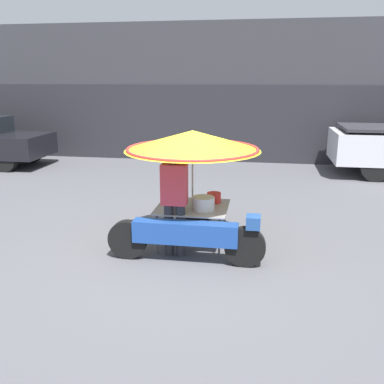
# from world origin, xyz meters

# --- Properties ---
(ground_plane) EXTENTS (36.00, 36.00, 0.00)m
(ground_plane) POSITION_xyz_m (0.00, 0.00, 0.00)
(ground_plane) COLOR #56565B
(shopfront_building) EXTENTS (28.00, 2.06, 4.28)m
(shopfront_building) POSITION_xyz_m (0.00, 8.76, 2.13)
(shopfront_building) COLOR #38383D
(shopfront_building) RESTS_ON ground
(vendor_motorcycle_cart) EXTENTS (2.33, 2.09, 1.86)m
(vendor_motorcycle_cart) POSITION_xyz_m (0.06, 0.51, 1.46)
(vendor_motorcycle_cart) COLOR black
(vendor_motorcycle_cart) RESTS_ON ground
(vendor_person) EXTENTS (0.38, 0.22, 1.63)m
(vendor_person) POSITION_xyz_m (-0.14, 0.15, 0.91)
(vendor_person) COLOR #2D2D33
(vendor_person) RESTS_ON ground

